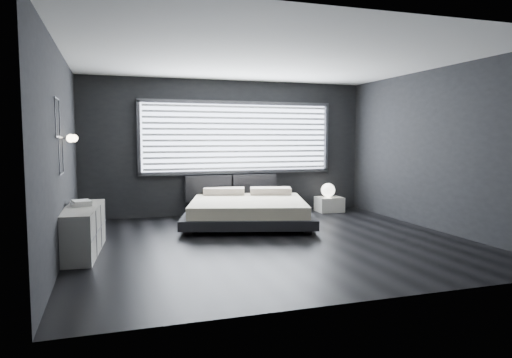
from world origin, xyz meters
name	(u,v)px	position (x,y,z in m)	size (l,w,h in m)	color
room	(273,151)	(0.00, 0.00, 1.40)	(6.04, 6.00, 2.80)	black
window	(238,138)	(0.20, 2.70, 1.61)	(4.14, 0.09, 1.52)	white
headboard	(232,187)	(0.03, 2.64, 0.57)	(1.96, 0.16, 0.52)	black
sconce_near	(70,138)	(-2.88, 0.05, 1.60)	(0.18, 0.11, 0.11)	silver
sconce_far	(74,138)	(-2.88, 0.65, 1.60)	(0.18, 0.11, 0.11)	silver
wall_art_upper	(57,118)	(-2.98, -0.55, 1.85)	(0.01, 0.48, 0.48)	#47474C
wall_art_lower	(61,156)	(-2.98, -0.30, 1.38)	(0.01, 0.48, 0.48)	#47474C
bed	(248,209)	(0.04, 1.49, 0.28)	(2.82, 2.75, 0.60)	black
nightstand	(329,204)	(2.15, 2.32, 0.16)	(0.54, 0.45, 0.32)	silver
orb_lamp	(328,190)	(2.13, 2.36, 0.47)	(0.30, 0.30, 0.30)	white
dresser	(82,230)	(-2.78, 0.11, 0.32)	(0.61, 1.66, 0.65)	silver
book_stack	(81,203)	(-2.79, 0.28, 0.68)	(0.32, 0.39, 0.07)	silver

